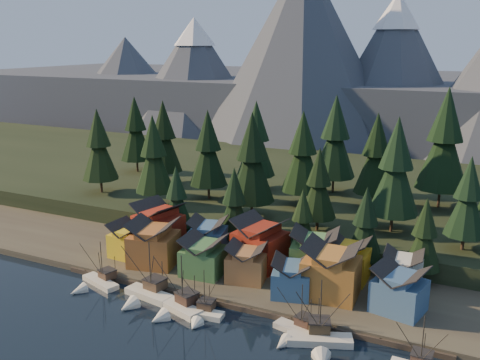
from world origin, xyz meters
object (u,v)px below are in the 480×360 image
at_px(boat_0, 95,278).
at_px(boat_4, 296,327).
at_px(house_front_1, 154,242).
at_px(house_back_1, 208,237).
at_px(boat_1, 144,288).
at_px(boat_3, 202,308).
at_px(house_front_0, 130,239).
at_px(boat_2, 176,301).
at_px(house_back_0, 158,223).
at_px(boat_5, 320,335).

distance_m(boat_0, boat_4, 44.39).
xyz_separation_m(house_front_1, house_back_1, (8.57, 9.26, -0.58)).
height_order(boat_1, boat_3, boat_1).
height_order(house_front_0, house_back_1, house_back_1).
distance_m(boat_2, house_back_0, 31.69).
height_order(boat_3, house_back_1, house_back_1).
relative_size(boat_0, boat_5, 0.85).
bearing_deg(boat_5, boat_3, 159.65).
height_order(boat_0, house_back_0, house_back_0).
distance_m(boat_0, house_back_1, 26.47).
distance_m(boat_0, boat_3, 26.76).
xyz_separation_m(boat_2, boat_4, (23.18, 2.07, -0.64)).
distance_m(boat_1, boat_4, 31.63).
xyz_separation_m(boat_1, house_front_1, (-6.28, 12.61, 4.32)).
bearing_deg(house_back_0, boat_0, -80.19).
bearing_deg(boat_3, boat_1, 167.17).
xyz_separation_m(boat_4, house_front_1, (-37.90, 12.37, 4.99)).
bearing_deg(house_back_0, boat_4, -14.04).
relative_size(boat_2, boat_5, 0.98).
distance_m(boat_2, house_front_1, 21.08).
relative_size(house_front_1, house_back_0, 0.97).
relative_size(boat_1, boat_2, 1.04).
bearing_deg(boat_4, house_back_0, 166.61).
bearing_deg(house_back_1, boat_0, -139.40).
bearing_deg(boat_0, boat_4, 17.44).
bearing_deg(house_back_1, house_front_1, -146.97).
bearing_deg(boat_2, boat_5, 19.41).
bearing_deg(house_back_1, boat_3, -77.80).
bearing_deg(house_front_0, house_front_1, -7.06).
bearing_deg(house_front_1, boat_4, -29.89).
bearing_deg(house_front_1, house_front_0, 157.81).
distance_m(boat_0, house_front_1, 14.55).
xyz_separation_m(boat_1, boat_4, (31.62, 0.23, -0.67)).
bearing_deg(house_front_1, house_back_0, 106.59).
bearing_deg(boat_4, boat_3, -160.51).
bearing_deg(boat_5, boat_2, 160.10).
height_order(boat_2, house_front_1, house_front_1).
bearing_deg(house_front_1, boat_0, -130.05).
height_order(boat_0, boat_5, boat_5).
xyz_separation_m(boat_0, house_back_0, (1.23, 21.78, 5.28)).
xyz_separation_m(boat_1, boat_3, (13.92, -1.56, -0.44)).
bearing_deg(house_front_0, boat_2, -32.16).
bearing_deg(boat_0, boat_5, 15.67).
distance_m(boat_5, house_front_1, 45.20).
bearing_deg(house_back_1, boat_5, -48.34).
height_order(boat_0, house_front_1, house_front_1).
distance_m(boat_1, house_front_0, 19.86).
bearing_deg(boat_4, house_front_0, 176.86).
distance_m(boat_0, boat_5, 49.29).
height_order(boat_4, boat_5, boat_5).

